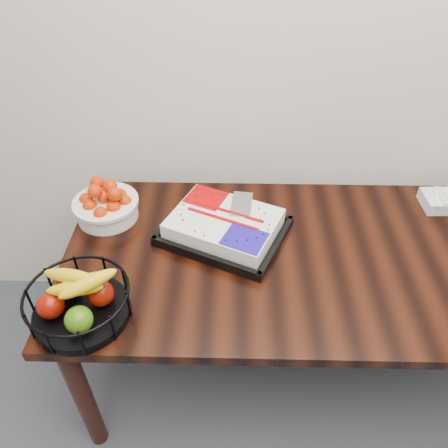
{
  "coord_description": "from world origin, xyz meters",
  "views": [
    {
      "loc": [
        -0.27,
        0.83,
        1.91
      ],
      "look_at": [
        -0.3,
        2.07,
        0.83
      ],
      "focal_mm": 35.0,
      "sensor_mm": 36.0,
      "label": 1
    }
  ],
  "objects_px": {
    "cake_tray": "(224,226)",
    "tangerine_bowl": "(106,203)",
    "table": "(301,269)",
    "fruit_basket": "(79,301)"
  },
  "relations": [
    {
      "from": "table",
      "to": "fruit_basket",
      "type": "height_order",
      "value": "fruit_basket"
    },
    {
      "from": "cake_tray",
      "to": "tangerine_bowl",
      "type": "relative_size",
      "value": 2.11
    },
    {
      "from": "tangerine_bowl",
      "to": "fruit_basket",
      "type": "bearing_deg",
      "value": -86.62
    },
    {
      "from": "cake_tray",
      "to": "fruit_basket",
      "type": "bearing_deg",
      "value": -138.21
    },
    {
      "from": "cake_tray",
      "to": "table",
      "type": "bearing_deg",
      "value": -18.8
    },
    {
      "from": "tangerine_bowl",
      "to": "cake_tray",
      "type": "bearing_deg",
      "value": -11.71
    },
    {
      "from": "fruit_basket",
      "to": "table",
      "type": "bearing_deg",
      "value": 21.86
    },
    {
      "from": "table",
      "to": "fruit_basket",
      "type": "relative_size",
      "value": 5.45
    },
    {
      "from": "table",
      "to": "cake_tray",
      "type": "bearing_deg",
      "value": 161.2
    },
    {
      "from": "cake_tray",
      "to": "fruit_basket",
      "type": "xyz_separation_m",
      "value": [
        -0.45,
        -0.4,
        0.03
      ]
    }
  ]
}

